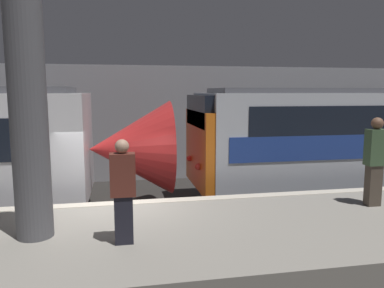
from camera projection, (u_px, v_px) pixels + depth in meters
ground_plane at (112, 250)px, 8.12m from camera, size 120.00×120.00×0.00m
platform at (109, 264)px, 6.27m from camera, size 40.00×3.65×1.10m
station_rear_barrier at (114, 124)px, 14.17m from camera, size 50.00×0.15×4.40m
support_pillar_near at (29, 116)px, 5.79m from camera, size 0.57×0.57×3.88m
person_waiting at (375, 159)px, 7.58m from camera, size 0.38×0.24×1.81m
person_walking at (123, 189)px, 5.68m from camera, size 0.38×0.24×1.62m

